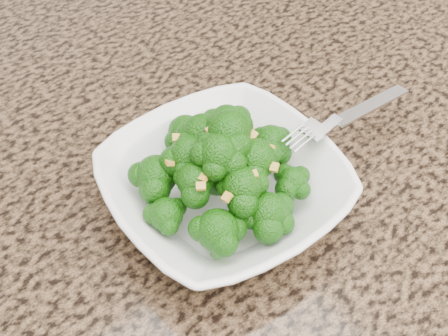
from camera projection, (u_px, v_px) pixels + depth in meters
granite_counter at (252, 242)px, 0.50m from camera, size 1.64×1.04×0.03m
bowl at (224, 187)px, 0.50m from camera, size 0.22×0.22×0.05m
broccoli_pile at (224, 142)px, 0.45m from camera, size 0.18×0.18×0.06m
garlic_topping at (224, 110)px, 0.43m from camera, size 0.11×0.11×0.01m
fork at (334, 122)px, 0.51m from camera, size 0.19×0.04×0.01m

